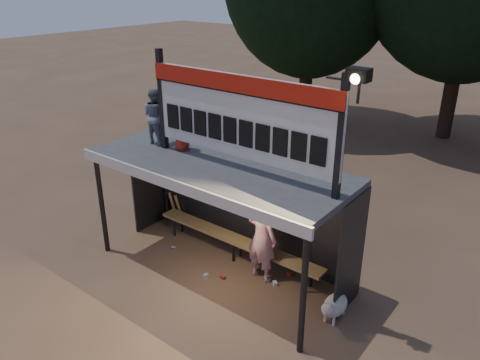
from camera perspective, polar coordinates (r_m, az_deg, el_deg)
name	(u,v)px	position (r m, az deg, el deg)	size (l,w,h in m)	color
ground	(220,270)	(9.56, -2.46, -10.96)	(80.00, 80.00, 0.00)	brown
player	(262,237)	(8.88, 2.68, -7.00)	(0.66, 0.43, 1.81)	silver
child_a	(155,116)	(9.48, -10.29, 7.70)	(0.54, 0.42, 1.12)	gray
child_b	(181,127)	(9.04, -7.15, 6.43)	(0.44, 0.29, 0.91)	#AA2A1A
dugout_shelter	(227,183)	(8.81, -1.65, -0.32)	(5.10, 2.08, 2.32)	#424244
scoreboard_assembly	(242,114)	(7.79, 0.24, 8.01)	(4.10, 0.27, 1.99)	black
bench	(237,241)	(9.68, -0.39, -7.39)	(4.00, 0.35, 0.48)	olive
dog	(334,306)	(8.38, 11.42, -14.79)	(0.36, 0.81, 0.49)	beige
bats	(180,210)	(10.97, -7.37, -3.62)	(0.48, 0.33, 0.84)	olive
litter	(233,271)	(9.46, -0.84, -11.05)	(2.62, 1.19, 0.08)	#A6221C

